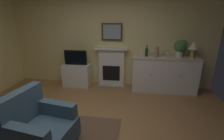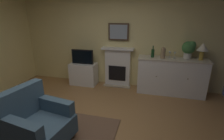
% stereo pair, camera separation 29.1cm
% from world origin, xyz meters
% --- Properties ---
extents(ground_plane, '(5.63, 4.73, 0.10)m').
position_xyz_m(ground_plane, '(0.00, 0.00, -0.05)').
color(ground_plane, '#9E7042').
rests_on(ground_plane, ground).
extents(wall_rear, '(5.63, 0.06, 2.98)m').
position_xyz_m(wall_rear, '(0.00, 2.34, 1.49)').
color(wall_rear, '#EAD68C').
rests_on(wall_rear, ground_plane).
extents(fireplace_unit, '(0.87, 0.30, 1.10)m').
position_xyz_m(fireplace_unit, '(0.08, 2.21, 0.55)').
color(fireplace_unit, white).
rests_on(fireplace_unit, ground_plane).
extents(framed_picture, '(0.55, 0.04, 0.45)m').
position_xyz_m(framed_picture, '(0.08, 2.25, 1.51)').
color(framed_picture, '#473323').
extents(sideboard_cabinet, '(1.66, 0.49, 0.93)m').
position_xyz_m(sideboard_cabinet, '(1.49, 2.03, 0.47)').
color(sideboard_cabinet, white).
rests_on(sideboard_cabinet, ground_plane).
extents(table_lamp, '(0.26, 0.26, 0.40)m').
position_xyz_m(table_lamp, '(2.11, 2.03, 1.21)').
color(table_lamp, '#B79338').
rests_on(table_lamp, sideboard_cabinet).
extents(wine_bottle, '(0.08, 0.08, 0.29)m').
position_xyz_m(wine_bottle, '(1.00, 2.02, 1.04)').
color(wine_bottle, '#193F1E').
rests_on(wine_bottle, sideboard_cabinet).
extents(wine_glass_left, '(0.07, 0.07, 0.16)m').
position_xyz_m(wine_glass_left, '(1.41, 2.04, 1.05)').
color(wine_glass_left, silver).
rests_on(wine_glass_left, sideboard_cabinet).
extents(wine_glass_center, '(0.07, 0.07, 0.16)m').
position_xyz_m(wine_glass_center, '(1.52, 2.02, 1.05)').
color(wine_glass_center, silver).
rests_on(wine_glass_center, sideboard_cabinet).
extents(vase_decorative, '(0.11, 0.11, 0.28)m').
position_xyz_m(vase_decorative, '(1.24, 1.98, 1.07)').
color(vase_decorative, '#9E7F5B').
rests_on(vase_decorative, sideboard_cabinet).
extents(tv_cabinet, '(0.75, 0.42, 0.63)m').
position_xyz_m(tv_cabinet, '(-0.90, 2.05, 0.31)').
color(tv_cabinet, white).
rests_on(tv_cabinet, ground_plane).
extents(tv_set, '(0.62, 0.07, 0.40)m').
position_xyz_m(tv_set, '(-0.90, 2.02, 0.83)').
color(tv_set, black).
rests_on(tv_set, tv_cabinet).
extents(potted_plant_small, '(0.30, 0.30, 0.43)m').
position_xyz_m(potted_plant_small, '(1.82, 2.08, 1.19)').
color(potted_plant_small, beige).
rests_on(potted_plant_small, sideboard_cabinet).
extents(armchair, '(0.92, 0.88, 0.92)m').
position_xyz_m(armchair, '(-0.62, -0.34, 0.38)').
color(armchair, '#3F596B').
rests_on(armchair, ground_plane).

